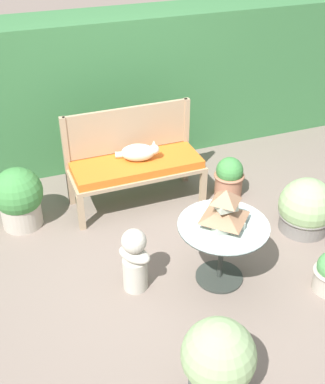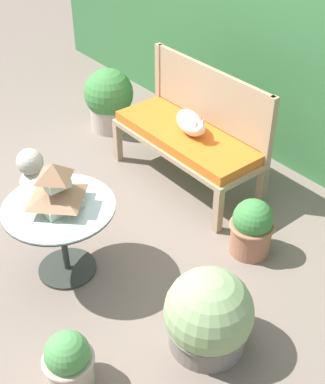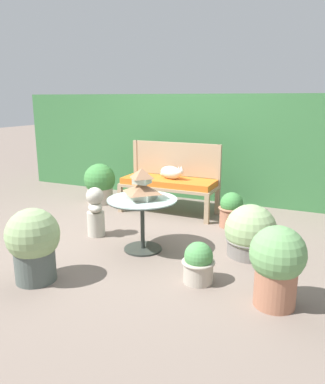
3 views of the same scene
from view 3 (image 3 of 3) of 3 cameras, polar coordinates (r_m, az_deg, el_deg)
The scene contains 14 objects.
ground at distance 4.54m, azimuth -4.29°, elevation -6.67°, with size 30.00×30.00×0.00m, color #75665B.
foliage_hedge_back at distance 6.38m, azimuth 5.50°, elevation 7.11°, with size 6.40×0.76×1.67m, color #38703D.
garden_bench at distance 5.30m, azimuth 0.92°, elevation 1.21°, with size 1.37×0.54×0.50m.
bench_backrest at distance 5.48m, azimuth 1.98°, elevation 4.51°, with size 1.37×0.06×0.99m.
cat at distance 5.27m, azimuth 1.36°, elevation 3.00°, with size 0.42×0.30×0.20m.
patio_table at distance 3.99m, azimuth -3.09°, elevation -2.71°, with size 0.75×0.75×0.57m.
pagoda_birdhouse at distance 3.92m, azimuth -3.14°, elevation 0.95°, with size 0.34×0.34×0.33m.
garden_bust at distance 4.51m, azimuth -10.18°, elevation -2.92°, with size 0.30×0.33×0.59m.
potted_plant_bench_left at distance 4.02m, azimuth 13.25°, elevation -6.21°, with size 0.54×0.54×0.55m.
potted_plant_hedge_corner at distance 5.93m, azimuth -9.53°, elevation 1.32°, with size 0.48×0.48×0.62m.
potted_plant_table_far at distance 3.40m, azimuth 5.49°, elevation -10.73°, with size 0.30×0.30×0.38m.
potted_plant_path_edge at distance 3.53m, azimuth -19.07°, elevation -7.37°, with size 0.48×0.48×0.67m.
potted_plant_bench_right at distance 3.09m, azimuth 17.05°, elevation -10.37°, with size 0.44×0.44×0.66m.
potted_plant_table_near at distance 4.86m, azimuth 10.46°, elevation -2.69°, with size 0.33×0.33×0.45m.
Camera 3 is at (2.06, -3.71, 1.60)m, focal length 35.00 mm.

